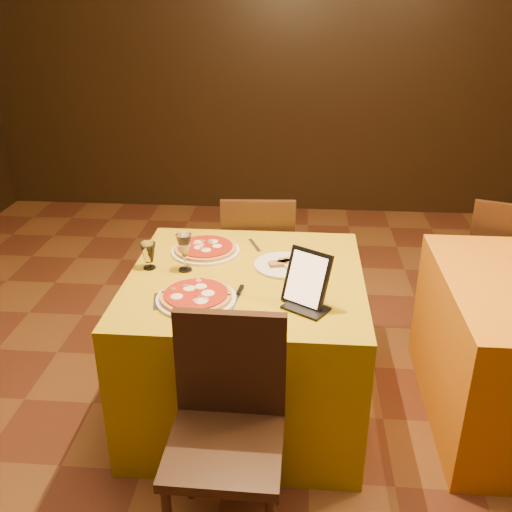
# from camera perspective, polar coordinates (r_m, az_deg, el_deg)

# --- Properties ---
(floor) EXTENTS (6.00, 7.00, 0.01)m
(floor) POSITION_cam_1_polar(r_m,az_deg,el_deg) (2.71, 5.31, -21.60)
(floor) COLOR #5E2D19
(floor) RESTS_ON ground
(wall_back) EXTENTS (6.00, 0.01, 2.80)m
(wall_back) POSITION_cam_1_polar(r_m,az_deg,el_deg) (5.40, 5.80, 18.81)
(wall_back) COLOR black
(wall_back) RESTS_ON floor
(main_table) EXTENTS (1.10, 1.10, 0.75)m
(main_table) POSITION_cam_1_polar(r_m,az_deg,el_deg) (2.87, -0.98, -8.63)
(main_table) COLOR #B2920B
(main_table) RESTS_ON floor
(chair_main_near) EXTENTS (0.42, 0.42, 0.91)m
(chair_main_near) POSITION_cam_1_polar(r_m,az_deg,el_deg) (2.19, -3.15, -18.55)
(chair_main_near) COLOR black
(chair_main_near) RESTS_ON floor
(chair_main_far) EXTENTS (0.40, 0.40, 0.91)m
(chair_main_far) POSITION_cam_1_polar(r_m,az_deg,el_deg) (3.51, 0.26, -0.44)
(chair_main_far) COLOR black
(chair_main_far) RESTS_ON floor
(chair_side_far) EXTENTS (0.50, 0.50, 0.91)m
(chair_side_far) POSITION_cam_1_polar(r_m,az_deg,el_deg) (3.74, 23.44, -0.98)
(chair_side_far) COLOR black
(chair_side_far) RESTS_ON floor
(pizza_near) EXTENTS (0.35, 0.35, 0.03)m
(pizza_near) POSITION_cam_1_polar(r_m,az_deg,el_deg) (2.47, -6.01, -4.11)
(pizza_near) COLOR white
(pizza_near) RESTS_ON main_table
(pizza_far) EXTENTS (0.35, 0.35, 0.03)m
(pizza_far) POSITION_cam_1_polar(r_m,az_deg,el_deg) (2.92, -5.08, 0.66)
(pizza_far) COLOR white
(pizza_far) RESTS_ON main_table
(cutlet_dish) EXTENTS (0.29, 0.29, 0.03)m
(cutlet_dish) POSITION_cam_1_polar(r_m,az_deg,el_deg) (2.76, 2.84, -0.82)
(cutlet_dish) COLOR white
(cutlet_dish) RESTS_ON main_table
(wine_glass) EXTENTS (0.08, 0.08, 0.19)m
(wine_glass) POSITION_cam_1_polar(r_m,az_deg,el_deg) (2.70, -7.17, 0.38)
(wine_glass) COLOR #D9C77B
(wine_glass) RESTS_ON main_table
(water_glass) EXTENTS (0.08, 0.08, 0.13)m
(water_glass) POSITION_cam_1_polar(r_m,az_deg,el_deg) (2.76, -10.68, 0.01)
(water_glass) COLOR silver
(water_glass) RESTS_ON main_table
(tablet) EXTENTS (0.22, 0.19, 0.24)m
(tablet) POSITION_cam_1_polar(r_m,az_deg,el_deg) (2.39, 5.10, -2.24)
(tablet) COLOR black
(tablet) RESTS_ON main_table
(knife) EXTENTS (0.04, 0.21, 0.01)m
(knife) POSITION_cam_1_polar(r_m,az_deg,el_deg) (2.46, -2.04, -4.47)
(knife) COLOR silver
(knife) RESTS_ON main_table
(fork_near) EXTENTS (0.05, 0.15, 0.01)m
(fork_near) POSITION_cam_1_polar(r_m,az_deg,el_deg) (2.48, -10.00, -4.52)
(fork_near) COLOR #A9AAB0
(fork_near) RESTS_ON main_table
(fork_far) EXTENTS (0.08, 0.17, 0.01)m
(fork_far) POSITION_cam_1_polar(r_m,az_deg,el_deg) (2.98, -0.14, 1.07)
(fork_far) COLOR silver
(fork_far) RESTS_ON main_table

